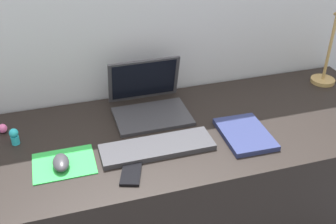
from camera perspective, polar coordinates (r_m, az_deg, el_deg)
The scene contains 11 objects.
back_wall at distance 1.85m, azimuth -2.67°, elevation 5.01°, with size 3.07×0.05×1.60m, color #B2B7C1.
desk at distance 1.81m, azimuth 0.65°, elevation -12.36°, with size 1.87×0.65×0.74m, color black.
laptop at distance 1.68m, azimuth -2.74°, elevation 1.73°, with size 0.30×0.27×0.21m.
keyboard at distance 1.48m, azimuth -1.51°, elevation -4.93°, with size 0.41×0.13×0.02m, color #333338.
mousepad at distance 1.46m, azimuth -14.30°, elevation -6.99°, with size 0.21×0.17×0.00m, color green.
mouse at distance 1.44m, azimuth -14.71°, elevation -6.83°, with size 0.06×0.10×0.03m, color #333338.
cell_phone at distance 1.38m, azimuth -5.15°, elevation -8.41°, with size 0.06×0.13×0.01m, color black.
desk_lamp at distance 1.98m, azimuth 22.06°, elevation 8.34°, with size 0.11×0.14×0.38m.
notebook_pad at distance 1.57m, azimuth 10.68°, elevation -3.04°, with size 0.17×0.24×0.02m, color navy.
toy_figurine_pink at distance 1.68m, azimuth -22.06°, elevation -2.15°, with size 0.03×0.03×0.04m, color pink.
toy_figurine_cyan at distance 1.60m, azimuth -20.64°, elevation -3.16°, with size 0.03×0.03×0.06m.
Camera 1 is at (-0.40, -1.24, 1.63)m, focal length 43.70 mm.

